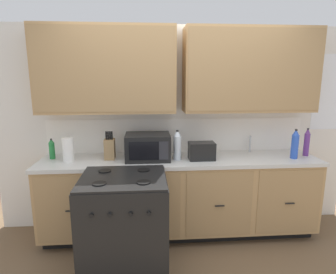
% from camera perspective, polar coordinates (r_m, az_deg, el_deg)
% --- Properties ---
extents(ground_plane, '(8.00, 8.00, 0.00)m').
position_cam_1_polar(ground_plane, '(3.27, 2.99, -21.42)').
color(ground_plane, brown).
extents(wall_unit, '(4.24, 0.40, 2.37)m').
position_cam_1_polar(wall_unit, '(3.23, 2.21, 8.91)').
color(wall_unit, white).
rests_on(wall_unit, ground_plane).
extents(counter_run, '(3.07, 0.64, 0.91)m').
position_cam_1_polar(counter_run, '(3.30, 2.45, -11.73)').
color(counter_run, black).
rests_on(counter_run, ground_plane).
extents(stove_range, '(0.76, 0.68, 0.95)m').
position_cam_1_polar(stove_range, '(2.73, -8.71, -17.26)').
color(stove_range, black).
rests_on(stove_range, ground_plane).
extents(microwave, '(0.48, 0.37, 0.28)m').
position_cam_1_polar(microwave, '(3.09, -4.10, -1.96)').
color(microwave, black).
rests_on(microwave, counter_run).
extents(toaster, '(0.28, 0.18, 0.19)m').
position_cam_1_polar(toaster, '(3.10, 6.78, -2.80)').
color(toaster, black).
rests_on(toaster, counter_run).
extents(knife_block, '(0.11, 0.14, 0.31)m').
position_cam_1_polar(knife_block, '(3.16, -11.65, -2.32)').
color(knife_block, '#9C794E').
rests_on(knife_block, counter_run).
extents(sink_faucet, '(0.02, 0.02, 0.20)m').
position_cam_1_polar(sink_faucet, '(3.53, 16.18, -1.33)').
color(sink_faucet, '#B2B5BA').
rests_on(sink_faucet, counter_run).
extents(paper_towel_roll, '(0.12, 0.12, 0.26)m').
position_cam_1_polar(paper_towel_roll, '(3.18, -19.45, -2.42)').
color(paper_towel_roll, white).
rests_on(paper_towel_roll, counter_run).
extents(bottle_blue, '(0.08, 0.08, 0.33)m').
position_cam_1_polar(bottle_blue, '(3.41, 24.19, -1.34)').
color(bottle_blue, blue).
rests_on(bottle_blue, counter_run).
extents(bottle_clear, '(0.08, 0.08, 0.33)m').
position_cam_1_polar(bottle_clear, '(3.06, 1.89, -1.70)').
color(bottle_clear, silver).
rests_on(bottle_clear, counter_run).
extents(bottle_green, '(0.06, 0.06, 0.23)m').
position_cam_1_polar(bottle_green, '(3.36, -22.35, -2.25)').
color(bottle_green, '#237A38').
rests_on(bottle_green, counter_run).
extents(bottle_violet, '(0.06, 0.06, 0.32)m').
position_cam_1_polar(bottle_violet, '(3.59, 26.15, -0.98)').
color(bottle_violet, '#663384').
rests_on(bottle_violet, counter_run).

